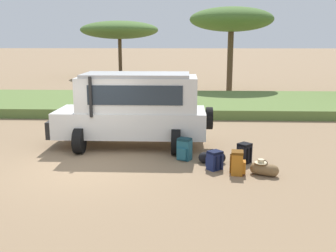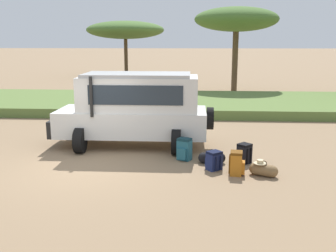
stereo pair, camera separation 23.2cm
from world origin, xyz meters
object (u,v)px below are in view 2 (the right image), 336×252
(backpack_near_rear_wheel, at_px, (184,149))
(acacia_tree_left_mid, at_px, (125,30))
(backpack_cluster_center, at_px, (214,161))
(backpack_outermost, at_px, (244,154))
(safari_vehicle, at_px, (135,108))
(duffel_bag_low_black_case, at_px, (263,170))
(acacia_tree_centre_back, at_px, (236,20))
(duffel_bag_soft_canvas, at_px, (212,158))
(backpack_beside_front_wheel, at_px, (237,163))

(backpack_near_rear_wheel, bearing_deg, acacia_tree_left_mid, 102.99)
(backpack_cluster_center, relative_size, acacia_tree_left_mid, 0.07)
(backpack_near_rear_wheel, relative_size, backpack_outermost, 1.14)
(backpack_cluster_center, relative_size, backpack_near_rear_wheel, 0.80)
(safari_vehicle, xyz_separation_m, backpack_cluster_center, (2.50, -2.38, -1.04))
(duffel_bag_low_black_case, xyz_separation_m, acacia_tree_centre_back, (0.94, 17.06, 4.62))
(backpack_outermost, xyz_separation_m, acacia_tree_centre_back, (1.31, 15.97, 4.51))
(backpack_cluster_center, bearing_deg, duffel_bag_low_black_case, -18.54)
(backpack_cluster_center, relative_size, duffel_bag_soft_canvas, 0.67)
(backpack_beside_front_wheel, height_order, backpack_near_rear_wheel, backpack_near_rear_wheel)
(backpack_beside_front_wheel, distance_m, duffel_bag_low_black_case, 0.71)
(duffel_bag_low_black_case, bearing_deg, backpack_outermost, 108.87)
(duffel_bag_low_black_case, relative_size, acacia_tree_centre_back, 0.13)
(acacia_tree_left_mid, bearing_deg, backpack_cluster_center, -75.80)
(safari_vehicle, relative_size, backpack_outermost, 9.26)
(backpack_cluster_center, xyz_separation_m, duffel_bag_soft_canvas, (-0.03, 0.58, -0.10))
(backpack_outermost, distance_m, acacia_tree_left_mid, 29.15)
(backpack_cluster_center, height_order, duffel_bag_low_black_case, backpack_cluster_center)
(acacia_tree_left_mid, bearing_deg, backpack_beside_front_wheel, -74.90)
(backpack_cluster_center, relative_size, duffel_bag_low_black_case, 0.73)
(duffel_bag_low_black_case, relative_size, duffel_bag_soft_canvas, 0.91)
(backpack_cluster_center, bearing_deg, backpack_beside_front_wheel, -33.34)
(safari_vehicle, height_order, backpack_cluster_center, safari_vehicle)
(backpack_beside_front_wheel, bearing_deg, acacia_tree_left_mid, 105.10)
(backpack_near_rear_wheel, height_order, acacia_tree_left_mid, acacia_tree_left_mid)
(safari_vehicle, xyz_separation_m, backpack_near_rear_wheel, (1.67, -1.53, -0.97))
(backpack_cluster_center, distance_m, duffel_bag_low_black_case, 1.35)
(duffel_bag_low_black_case, bearing_deg, duffel_bag_soft_canvas, 142.36)
(backpack_beside_front_wheel, height_order, duffel_bag_soft_canvas, backpack_beside_front_wheel)
(backpack_near_rear_wheel, bearing_deg, acacia_tree_centre_back, 79.08)
(acacia_tree_left_mid, bearing_deg, duffel_bag_low_black_case, -73.64)
(backpack_outermost, height_order, acacia_tree_centre_back, acacia_tree_centre_back)
(safari_vehicle, relative_size, backpack_near_rear_wheel, 8.09)
(backpack_beside_front_wheel, xyz_separation_m, acacia_tree_left_mid, (-7.76, 28.74, 4.12))
(safari_vehicle, distance_m, backpack_outermost, 3.94)
(safari_vehicle, xyz_separation_m, acacia_tree_centre_back, (4.72, 14.26, 3.50))
(safari_vehicle, height_order, duffel_bag_soft_canvas, safari_vehicle)
(duffel_bag_low_black_case, bearing_deg, backpack_near_rear_wheel, 148.84)
(duffel_bag_low_black_case, bearing_deg, backpack_cluster_center, 161.46)
(backpack_cluster_center, bearing_deg, acacia_tree_centre_back, 82.42)
(safari_vehicle, bearing_deg, backpack_outermost, -26.72)
(duffel_bag_soft_canvas, distance_m, acacia_tree_left_mid, 29.01)
(backpack_beside_front_wheel, bearing_deg, acacia_tree_centre_back, 84.50)
(safari_vehicle, height_order, backpack_beside_front_wheel, safari_vehicle)
(safari_vehicle, bearing_deg, duffel_bag_low_black_case, -36.59)
(acacia_tree_centre_back, bearing_deg, backpack_near_rear_wheel, -100.92)
(backpack_cluster_center, bearing_deg, safari_vehicle, 136.48)
(acacia_tree_centre_back, bearing_deg, acacia_tree_left_mid, 128.69)
(backpack_near_rear_wheel, distance_m, acacia_tree_left_mid, 28.54)
(duffel_bag_soft_canvas, height_order, acacia_tree_left_mid, acacia_tree_left_mid)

